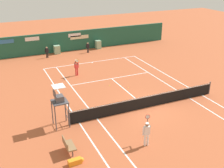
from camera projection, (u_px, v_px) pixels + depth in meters
name	position (u px, v px, depth m)	size (l,w,h in m)	color
ground_plane	(143.00, 104.00, 21.55)	(80.00, 80.00, 0.01)	#B25633
tennis_net	(147.00, 102.00, 20.87)	(12.10, 0.10, 1.07)	#4C4C51
sponsor_back_wall	(77.00, 41.00, 34.82)	(25.00, 1.02, 2.43)	#1E5642
umpire_chair	(59.00, 100.00, 17.98)	(1.00, 1.00, 2.88)	#47474C
player_bench	(68.00, 145.00, 15.87)	(0.54, 1.11, 0.88)	#38383D
equipment_bag	(76.00, 161.00, 15.08)	(0.88, 0.32, 0.32)	orange
player_on_baseline	(77.00, 66.00, 26.79)	(0.50, 0.78, 1.81)	red
player_near_side	(147.00, 132.00, 16.33)	(0.71, 0.64, 1.78)	white
ball_kid_left_post	(88.00, 47.00, 33.93)	(0.42, 0.19, 1.25)	black
ball_kid_centre_post	(47.00, 51.00, 32.04)	(0.43, 0.20, 1.30)	black
tennis_ball_mid_court	(128.00, 87.00, 24.45)	(0.07, 0.07, 0.07)	#CCE033
tennis_ball_near_service_line	(110.00, 85.00, 24.84)	(0.07, 0.07, 0.07)	#CCE033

